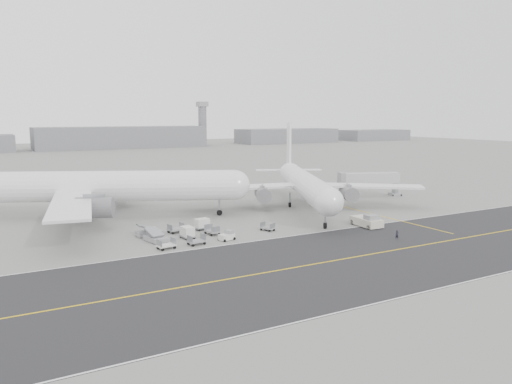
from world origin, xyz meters
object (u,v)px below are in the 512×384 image
control_tower (202,123)px  ground_crew_a (397,235)px  airliner_b (304,184)px  airliner_a (93,186)px  pushback_tug (367,221)px  jet_bridge (370,179)px

control_tower → ground_crew_a: bearing=-106.4°
control_tower → airliner_b: 257.39m
airliner_a → airliner_b: (45.02, -11.72, -0.97)m
control_tower → pushback_tug: size_ratio=3.58×
airliner_a → control_tower: bearing=-3.1°
airliner_b → pushback_tug: airliner_b is taller
jet_bridge → ground_crew_a: jet_bridge is taller
airliner_a → pushback_tug: (44.08, -34.46, -5.52)m
airliner_b → ground_crew_a: (-3.30, -33.05, -4.77)m
jet_bridge → ground_crew_a: bearing=-106.4°
control_tower → jet_bridge: control_tower is taller
control_tower → airliner_a: bearing=-117.9°
ground_crew_a → pushback_tug: bearing=95.2°
control_tower → pushback_tug: 279.59m
airliner_b → ground_crew_a: size_ratio=33.02×
control_tower → airliner_a: (-123.52, -233.17, -9.72)m
airliner_a → jet_bridge: size_ratio=3.64×
pushback_tug → ground_crew_a: (-2.36, -10.31, -0.22)m
airliner_b → jet_bridge: bearing=35.5°
control_tower → pushback_tug: (-79.44, -267.63, -15.23)m
airliner_b → ground_crew_a: 33.55m
airliner_a → ground_crew_a: size_ratio=38.72×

